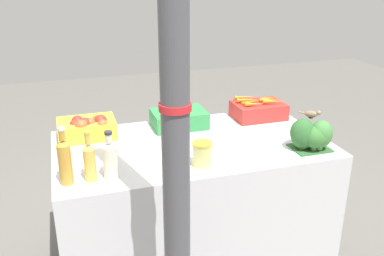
{
  "coord_description": "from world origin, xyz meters",
  "views": [
    {
      "loc": [
        -0.72,
        -2.3,
        1.88
      ],
      "look_at": [
        0.0,
        0.0,
        0.93
      ],
      "focal_mm": 40.0,
      "sensor_mm": 36.0,
      "label": 1
    }
  ],
  "objects_px": {
    "broccoli_pile": "(309,134)",
    "pickle_jar": "(202,154)",
    "orange_crate": "(179,117)",
    "juice_bottle_cloudy": "(110,159)",
    "juice_bottle_amber": "(65,161)",
    "carrot_crate": "(258,109)",
    "apple_crate": "(87,127)",
    "juice_bottle_golden": "(90,161)",
    "sparrow_bird": "(312,114)",
    "support_pole": "(175,114)"
  },
  "relations": [
    {
      "from": "support_pole",
      "to": "pickle_jar",
      "type": "bearing_deg",
      "value": 60.04
    },
    {
      "from": "broccoli_pile",
      "to": "juice_bottle_amber",
      "type": "height_order",
      "value": "juice_bottle_amber"
    },
    {
      "from": "support_pole",
      "to": "sparrow_bird",
      "type": "bearing_deg",
      "value": 28.0
    },
    {
      "from": "support_pole",
      "to": "sparrow_bird",
      "type": "distance_m",
      "value": 1.12
    },
    {
      "from": "pickle_jar",
      "to": "juice_bottle_golden",
      "type": "bearing_deg",
      "value": 179.09
    },
    {
      "from": "juice_bottle_cloudy",
      "to": "orange_crate",
      "type": "bearing_deg",
      "value": 48.1
    },
    {
      "from": "carrot_crate",
      "to": "juice_bottle_amber",
      "type": "bearing_deg",
      "value": -156.1
    },
    {
      "from": "juice_bottle_amber",
      "to": "juice_bottle_cloudy",
      "type": "height_order",
      "value": "juice_bottle_amber"
    },
    {
      "from": "juice_bottle_amber",
      "to": "carrot_crate",
      "type": "bearing_deg",
      "value": 23.9
    },
    {
      "from": "orange_crate",
      "to": "pickle_jar",
      "type": "xyz_separation_m",
      "value": [
        -0.04,
        -0.6,
        0.0
      ]
    },
    {
      "from": "broccoli_pile",
      "to": "juice_bottle_cloudy",
      "type": "relative_size",
      "value": 0.93
    },
    {
      "from": "pickle_jar",
      "to": "juice_bottle_cloudy",
      "type": "bearing_deg",
      "value": 178.9
    },
    {
      "from": "support_pole",
      "to": "sparrow_bird",
      "type": "xyz_separation_m",
      "value": [
        0.96,
        0.51,
        -0.28
      ]
    },
    {
      "from": "apple_crate",
      "to": "sparrow_bird",
      "type": "relative_size",
      "value": 2.95
    },
    {
      "from": "broccoli_pile",
      "to": "pickle_jar",
      "type": "height_order",
      "value": "broccoli_pile"
    },
    {
      "from": "juice_bottle_cloudy",
      "to": "sparrow_bird",
      "type": "distance_m",
      "value": 1.18
    },
    {
      "from": "apple_crate",
      "to": "juice_bottle_cloudy",
      "type": "height_order",
      "value": "juice_bottle_cloudy"
    },
    {
      "from": "orange_crate",
      "to": "juice_bottle_amber",
      "type": "xyz_separation_m",
      "value": [
        -0.75,
        -0.59,
        0.06
      ]
    },
    {
      "from": "apple_crate",
      "to": "orange_crate",
      "type": "bearing_deg",
      "value": 0.55
    },
    {
      "from": "carrot_crate",
      "to": "sparrow_bird",
      "type": "distance_m",
      "value": 0.59
    },
    {
      "from": "orange_crate",
      "to": "carrot_crate",
      "type": "distance_m",
      "value": 0.59
    },
    {
      "from": "apple_crate",
      "to": "broccoli_pile",
      "type": "height_order",
      "value": "broccoli_pile"
    },
    {
      "from": "broccoli_pile",
      "to": "pickle_jar",
      "type": "relative_size",
      "value": 1.73
    },
    {
      "from": "carrot_crate",
      "to": "sparrow_bird",
      "type": "relative_size",
      "value": 2.95
    },
    {
      "from": "broccoli_pile",
      "to": "orange_crate",
      "type": "bearing_deg",
      "value": 137.18
    },
    {
      "from": "apple_crate",
      "to": "carrot_crate",
      "type": "height_order",
      "value": "same"
    },
    {
      "from": "support_pole",
      "to": "juice_bottle_cloudy",
      "type": "relative_size",
      "value": 10.34
    },
    {
      "from": "juice_bottle_cloudy",
      "to": "sparrow_bird",
      "type": "relative_size",
      "value": 2.13
    },
    {
      "from": "support_pole",
      "to": "sparrow_bird",
      "type": "height_order",
      "value": "support_pole"
    },
    {
      "from": "support_pole",
      "to": "juice_bottle_cloudy",
      "type": "xyz_separation_m",
      "value": [
        -0.22,
        0.49,
        -0.39
      ]
    },
    {
      "from": "juice_bottle_amber",
      "to": "sparrow_bird",
      "type": "relative_size",
      "value": 2.52
    },
    {
      "from": "support_pole",
      "to": "broccoli_pile",
      "type": "relative_size",
      "value": 11.14
    },
    {
      "from": "juice_bottle_golden",
      "to": "carrot_crate",
      "type": "bearing_deg",
      "value": 25.92
    },
    {
      "from": "apple_crate",
      "to": "sparrow_bird",
      "type": "height_order",
      "value": "sparrow_bird"
    },
    {
      "from": "apple_crate",
      "to": "broccoli_pile",
      "type": "relative_size",
      "value": 1.49
    },
    {
      "from": "juice_bottle_amber",
      "to": "sparrow_bird",
      "type": "xyz_separation_m",
      "value": [
        1.39,
        0.02,
        0.09
      ]
    },
    {
      "from": "apple_crate",
      "to": "juice_bottle_golden",
      "type": "xyz_separation_m",
      "value": [
        -0.03,
        -0.58,
        0.04
      ]
    },
    {
      "from": "orange_crate",
      "to": "juice_bottle_cloudy",
      "type": "distance_m",
      "value": 0.79
    },
    {
      "from": "juice_bottle_amber",
      "to": "juice_bottle_golden",
      "type": "relative_size",
      "value": 1.12
    },
    {
      "from": "orange_crate",
      "to": "broccoli_pile",
      "type": "xyz_separation_m",
      "value": [
        0.63,
        -0.58,
        0.03
      ]
    },
    {
      "from": "carrot_crate",
      "to": "juice_bottle_amber",
      "type": "distance_m",
      "value": 1.46
    },
    {
      "from": "juice_bottle_amber",
      "to": "sparrow_bird",
      "type": "bearing_deg",
      "value": 0.92
    },
    {
      "from": "juice_bottle_cloudy",
      "to": "juice_bottle_amber",
      "type": "bearing_deg",
      "value": -180.0
    },
    {
      "from": "juice_bottle_golden",
      "to": "pickle_jar",
      "type": "relative_size",
      "value": 1.96
    },
    {
      "from": "juice_bottle_cloudy",
      "to": "pickle_jar",
      "type": "bearing_deg",
      "value": -1.1
    },
    {
      "from": "sparrow_bird",
      "to": "juice_bottle_golden",
      "type": "bearing_deg",
      "value": -145.78
    },
    {
      "from": "orange_crate",
      "to": "pickle_jar",
      "type": "relative_size",
      "value": 2.59
    },
    {
      "from": "pickle_jar",
      "to": "orange_crate",
      "type": "bearing_deg",
      "value": 86.55
    },
    {
      "from": "orange_crate",
      "to": "carrot_crate",
      "type": "relative_size",
      "value": 1.0
    },
    {
      "from": "juice_bottle_golden",
      "to": "pickle_jar",
      "type": "xyz_separation_m",
      "value": [
        0.59,
        -0.01,
        -0.04
      ]
    }
  ]
}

